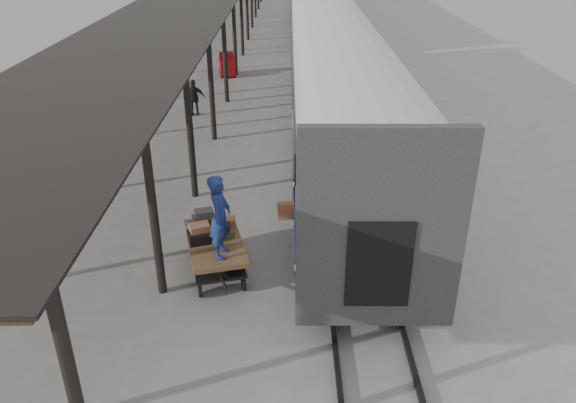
# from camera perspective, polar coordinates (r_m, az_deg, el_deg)

# --- Properties ---
(ground) EXTENTS (160.00, 160.00, 0.00)m
(ground) POSITION_cam_1_polar(r_m,az_deg,el_deg) (14.84, -5.95, -4.52)
(ground) COLOR slate
(ground) RESTS_ON ground
(rails) EXTENTS (1.54, 150.00, 0.12)m
(rails) POSITION_cam_1_polar(r_m,az_deg,el_deg) (47.25, 2.21, 17.52)
(rails) COLOR black
(rails) RESTS_ON ground
(baggage_cart) EXTENTS (1.80, 2.63, 0.86)m
(baggage_cart) POSITION_cam_1_polar(r_m,az_deg,el_deg) (13.57, -7.40, -4.65)
(baggage_cart) COLOR brown
(baggage_cart) RESTS_ON ground
(suitcase_stack) EXTENTS (1.22, 1.30, 0.58)m
(suitcase_stack) POSITION_cam_1_polar(r_m,az_deg,el_deg) (13.64, -8.18, -2.58)
(suitcase_stack) COLOR #333335
(suitcase_stack) RESTS_ON baggage_cart
(luggage_tug) EXTENTS (1.05, 1.46, 1.18)m
(luggage_tug) POSITION_cam_1_polar(r_m,az_deg,el_deg) (31.52, -6.21, 13.57)
(luggage_tug) COLOR maroon
(luggage_tug) RESTS_ON ground
(porter) EXTENTS (0.55, 0.76, 1.96)m
(porter) POSITION_cam_1_polar(r_m,az_deg,el_deg) (12.39, -6.93, -1.54)
(porter) COLOR navy
(porter) RESTS_ON baggage_cart
(pedestrian) EXTENTS (0.96, 0.50, 1.57)m
(pedestrian) POSITION_cam_1_polar(r_m,az_deg,el_deg) (24.89, -9.50, 10.37)
(pedestrian) COLOR black
(pedestrian) RESTS_ON ground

